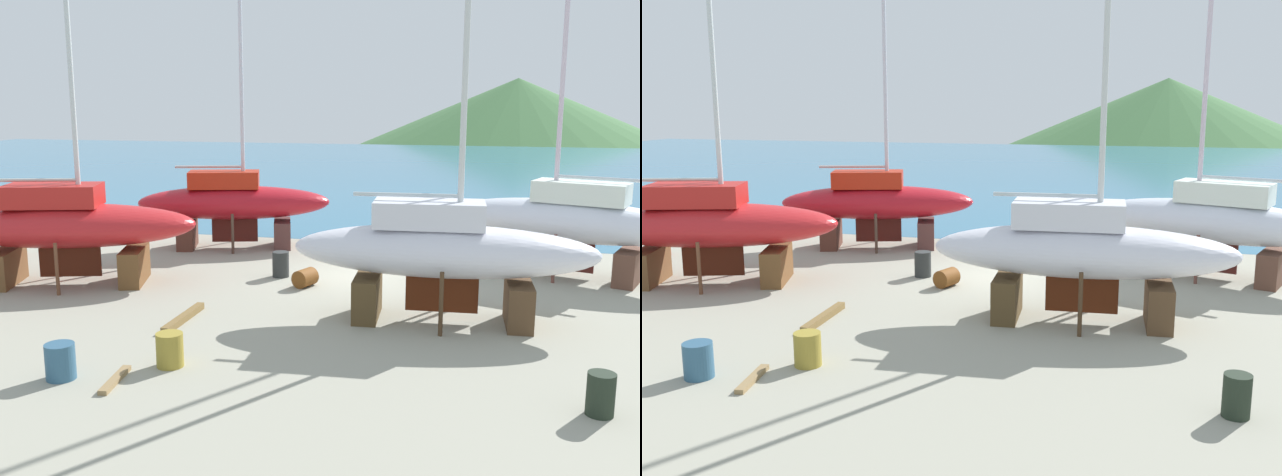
{
  "view_description": "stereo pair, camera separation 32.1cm",
  "coord_description": "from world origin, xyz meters",
  "views": [
    {
      "loc": [
        4.66,
        -24.45,
        6.32
      ],
      "look_at": [
        -1.14,
        -0.56,
        1.46
      ],
      "focal_mm": 39.73,
      "sensor_mm": 36.0,
      "label": 1
    },
    {
      "loc": [
        4.97,
        -24.38,
        6.32
      ],
      "look_at": [
        -1.14,
        -0.56,
        1.46
      ],
      "focal_mm": 39.73,
      "sensor_mm": 36.0,
      "label": 2
    }
  ],
  "objects": [
    {
      "name": "sailboat_mid_port",
      "position": [
        7.38,
        1.86,
        2.06
      ],
      "size": [
        9.03,
        5.18,
        15.76
      ],
      "rotation": [
        0.0,
        0.0,
        2.79
      ],
      "color": "brown",
      "rests_on": "ground"
    },
    {
      "name": "barrel_blue_faded",
      "position": [
        -1.35,
        -1.83,
        0.31
      ],
      "size": [
        0.85,
        0.94,
        0.61
      ],
      "primitive_type": "cylinder",
      "rotation": [
        1.57,
        0.0,
        5.92
      ],
      "color": "brown",
      "rests_on": "ground"
    },
    {
      "name": "barrel_rust_mid",
      "position": [
        7.02,
        -10.09,
        0.45
      ],
      "size": [
        0.69,
        0.69,
        0.9
      ],
      "primitive_type": "cylinder",
      "rotation": [
        0.0,
        0.0,
        2.88
      ],
      "color": "#222D21",
      "rests_on": "ground"
    },
    {
      "name": "worker",
      "position": [
        -13.77,
        -0.04,
        0.83
      ],
      "size": [
        0.46,
        0.28,
        1.6
      ],
      "rotation": [
        0.0,
        0.0,
        1.66
      ],
      "color": "maroon",
      "rests_on": "ground"
    },
    {
      "name": "headland_hill",
      "position": [
        8.29,
        96.87,
        0.0
      ],
      "size": [
        90.47,
        90.47,
        19.11
      ],
      "primitive_type": "cone",
      "color": "#3E6B3B",
      "rests_on": "ground"
    },
    {
      "name": "timber_short_cross",
      "position": [
        -3.42,
        -10.87,
        0.06
      ],
      "size": [
        0.43,
        1.54,
        0.11
      ],
      "primitive_type": "cube",
      "rotation": [
        0.0,
        0.0,
        1.72
      ],
      "color": "olive",
      "rests_on": "ground"
    },
    {
      "name": "timber_long_aft",
      "position": [
        -3.79,
        -6.35,
        0.1
      ],
      "size": [
        0.23,
        2.55,
        0.2
      ],
      "primitive_type": "cube",
      "rotation": [
        0.0,
        0.0,
        1.57
      ],
      "color": "brown",
      "rests_on": "ground"
    },
    {
      "name": "barrel_rust_far",
      "position": [
        -2.56,
        -0.71,
        0.46
      ],
      "size": [
        0.69,
        0.69,
        0.91
      ],
      "primitive_type": "cylinder",
      "rotation": [
        0.0,
        0.0,
        1.73
      ],
      "color": "#2B2E2D",
      "rests_on": "ground"
    },
    {
      "name": "sailboat_large_starboard",
      "position": [
        3.4,
        -4.6,
        2.08
      ],
      "size": [
        8.71,
        2.9,
        13.97
      ],
      "rotation": [
        0.0,
        0.0,
        0.06
      ],
      "color": "#503823",
      "rests_on": "ground"
    },
    {
      "name": "ground_plane",
      "position": [
        0.0,
        -4.8,
        0.0
      ],
      "size": [
        43.8,
        43.8,
        0.0
      ],
      "primitive_type": "plane",
      "color": "gray"
    },
    {
      "name": "sailboat_small_center",
      "position": [
        -6.0,
        3.79,
        1.95
      ],
      "size": [
        8.51,
        4.61,
        13.44
      ],
      "rotation": [
        0.0,
        0.0,
        0.29
      ],
      "color": "#4F2E2B",
      "rests_on": "ground"
    },
    {
      "name": "barrel_by_slipway",
      "position": [
        -4.72,
        -10.99,
        0.42
      ],
      "size": [
        0.94,
        0.94,
        0.83
      ],
      "primitive_type": "cylinder",
      "rotation": [
        0.0,
        0.0,
        2.54
      ],
      "color": "#2E5672",
      "rests_on": "ground"
    },
    {
      "name": "barrel_tipped_right",
      "position": [
        -2.62,
        -9.68,
        0.41
      ],
      "size": [
        0.71,
        0.71,
        0.82
      ],
      "primitive_type": "cylinder",
      "rotation": [
        0.0,
        0.0,
        3.06
      ],
      "color": "olive",
      "rests_on": "ground"
    },
    {
      "name": "sailboat_far_slipway",
      "position": [
        -9.4,
        -3.33,
        2.06
      ],
      "size": [
        9.15,
        5.25,
        15.46
      ],
      "rotation": [
        0.0,
        0.0,
        0.3
      ],
      "color": "brown",
      "rests_on": "ground"
    },
    {
      "name": "sea_water",
      "position": [
        0.0,
        39.99,
        0.0
      ],
      "size": [
        136.81,
        67.68,
        0.01
      ],
      "primitive_type": "cube",
      "color": "teal",
      "rests_on": "ground"
    }
  ]
}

